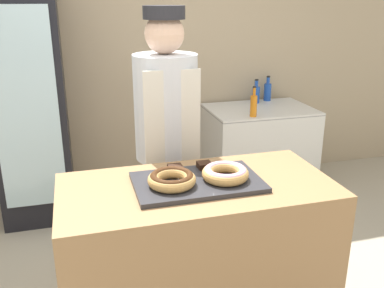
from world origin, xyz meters
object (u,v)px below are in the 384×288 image
(brownie_back_right, at_px, (204,165))
(bottle_blue, at_px, (268,91))
(serving_tray, at_px, (197,182))
(donut_light_glaze, at_px, (225,173))
(donut_chocolate_glaze, at_px, (172,179))
(brownie_back_left, at_px, (175,168))
(bottle_orange, at_px, (254,105))
(beverage_fridge, at_px, (30,107))
(chest_freezer, at_px, (258,148))
(baker_person, at_px, (167,145))
(bottle_blue_b, at_px, (256,94))

(brownie_back_right, bearing_deg, bottle_blue, 56.32)
(serving_tray, relative_size, donut_light_glaze, 2.69)
(donut_chocolate_glaze, height_order, brownie_back_left, donut_chocolate_glaze)
(brownie_back_right, xyz_separation_m, bottle_orange, (0.86, 1.34, -0.05))
(beverage_fridge, relative_size, chest_freezer, 1.94)
(baker_person, height_order, chest_freezer, baker_person)
(brownie_back_right, bearing_deg, donut_light_glaze, -70.99)
(beverage_fridge, bearing_deg, brownie_back_right, -58.15)
(brownie_back_left, bearing_deg, bottle_blue, 53.08)
(beverage_fridge, bearing_deg, bottle_blue_b, 5.90)
(donut_light_glaze, xyz_separation_m, brownie_back_right, (-0.06, 0.17, -0.02))
(brownie_back_right, height_order, chest_freezer, brownie_back_right)
(serving_tray, height_order, brownie_back_right, brownie_back_right)
(brownie_back_right, xyz_separation_m, bottle_blue_b, (1.09, 1.80, -0.06))
(serving_tray, xyz_separation_m, donut_light_glaze, (0.14, -0.03, 0.05))
(donut_chocolate_glaze, relative_size, bottle_blue_b, 0.99)
(bottle_orange, bearing_deg, bottle_blue, 54.25)
(bottle_orange, bearing_deg, chest_freezer, 54.28)
(beverage_fridge, bearing_deg, donut_light_glaze, -59.24)
(serving_tray, bearing_deg, bottle_blue_b, 58.94)
(donut_light_glaze, height_order, baker_person, baker_person)
(bottle_blue_b, bearing_deg, beverage_fridge, -174.10)
(serving_tray, distance_m, beverage_fridge, 1.95)
(donut_chocolate_glaze, relative_size, bottle_orange, 0.87)
(beverage_fridge, bearing_deg, baker_person, -52.05)
(brownie_back_left, relative_size, beverage_fridge, 0.04)
(bottle_orange, bearing_deg, beverage_fridge, 172.35)
(bottle_blue, bearing_deg, chest_freezer, -125.78)
(serving_tray, bearing_deg, donut_light_glaze, -10.94)
(donut_light_glaze, height_order, bottle_orange, bottle_orange)
(serving_tray, xyz_separation_m, bottle_blue_b, (1.17, 1.94, -0.03))
(donut_chocolate_glaze, bearing_deg, serving_tray, 10.94)
(serving_tray, distance_m, brownie_back_right, 0.16)
(serving_tray, xyz_separation_m, donut_chocolate_glaze, (-0.14, -0.03, 0.05))
(baker_person, bearing_deg, bottle_orange, 42.40)
(brownie_back_right, xyz_separation_m, baker_person, (-0.10, 0.46, -0.03))
(brownie_back_right, relative_size, bottle_orange, 0.27)
(serving_tray, height_order, beverage_fridge, beverage_fridge)
(bottle_blue, bearing_deg, brownie_back_right, -123.68)
(donut_chocolate_glaze, bearing_deg, chest_freezer, 54.33)
(brownie_back_left, relative_size, bottle_blue_b, 0.31)
(baker_person, bearing_deg, bottle_blue, 46.32)
(beverage_fridge, distance_m, bottle_blue, 2.25)
(donut_light_glaze, height_order, beverage_fridge, beverage_fridge)
(donut_chocolate_glaze, bearing_deg, bottle_blue, 54.31)
(chest_freezer, relative_size, bottle_orange, 3.67)
(donut_light_glaze, xyz_separation_m, bottle_blue_b, (1.03, 1.97, -0.08))
(donut_light_glaze, relative_size, brownie_back_left, 3.23)
(baker_person, relative_size, bottle_orange, 6.56)
(brownie_back_left, height_order, baker_person, baker_person)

